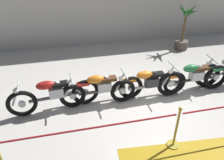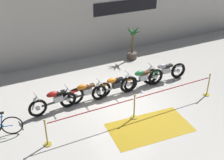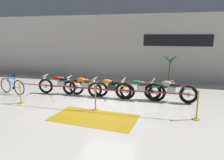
% 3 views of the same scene
% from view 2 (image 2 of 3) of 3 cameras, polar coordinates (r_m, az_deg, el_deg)
% --- Properties ---
extents(ground_plane, '(120.00, 120.00, 0.00)m').
position_cam_2_polar(ground_plane, '(12.00, 2.08, -4.39)').
color(ground_plane, silver).
extents(back_wall, '(28.00, 0.29, 4.20)m').
position_cam_2_polar(back_wall, '(15.39, -7.09, 11.76)').
color(back_wall, silver).
rests_on(back_wall, ground).
extents(motorcycle_red_0, '(2.37, 0.63, 0.95)m').
position_cam_2_polar(motorcycle_red_0, '(11.43, -11.15, -3.98)').
color(motorcycle_red_0, black).
rests_on(motorcycle_red_0, ground).
extents(motorcycle_orange_1, '(2.33, 0.62, 0.93)m').
position_cam_2_polar(motorcycle_orange_1, '(11.79, -5.30, -2.55)').
color(motorcycle_orange_1, black).
rests_on(motorcycle_orange_1, ground).
extents(motorcycle_orange_2, '(2.28, 0.62, 0.93)m').
position_cam_2_polar(motorcycle_orange_2, '(12.20, 0.62, -1.21)').
color(motorcycle_orange_2, black).
rests_on(motorcycle_orange_2, ground).
extents(motorcycle_green_3, '(2.29, 0.62, 0.97)m').
position_cam_2_polar(motorcycle_green_3, '(12.79, 6.12, 0.23)').
color(motorcycle_green_3, black).
rests_on(motorcycle_green_3, ground).
extents(motorcycle_silver_4, '(2.34, 0.62, 0.97)m').
position_cam_2_polar(motorcycle_silver_4, '(13.56, 10.61, 1.62)').
color(motorcycle_silver_4, black).
rests_on(motorcycle_silver_4, ground).
extents(potted_palm_left_of_row, '(0.90, 1.01, 1.90)m').
position_cam_2_polar(potted_palm_left_of_row, '(15.56, 4.19, 7.06)').
color(potted_palm_left_of_row, brown).
rests_on(potted_palm_left_of_row, ground).
extents(stanchion_far_left, '(7.22, 0.28, 1.05)m').
position_cam_2_polar(stanchion_far_left, '(10.24, -0.75, -6.17)').
color(stanchion_far_left, gold).
rests_on(stanchion_far_left, ground).
extents(stanchion_mid_left, '(0.28, 0.28, 1.05)m').
position_cam_2_polar(stanchion_mid_left, '(10.88, 4.52, -6.11)').
color(stanchion_mid_left, gold).
rests_on(stanchion_mid_left, ground).
extents(stanchion_mid_right, '(0.28, 0.28, 1.05)m').
position_cam_2_polar(stanchion_mid_right, '(12.95, 18.87, -1.53)').
color(stanchion_mid_right, gold).
rests_on(stanchion_mid_right, ground).
extents(floor_banner, '(3.17, 1.90, 0.01)m').
position_cam_2_polar(floor_banner, '(10.66, 7.66, -9.52)').
color(floor_banner, '#B78E19').
rests_on(floor_banner, ground).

